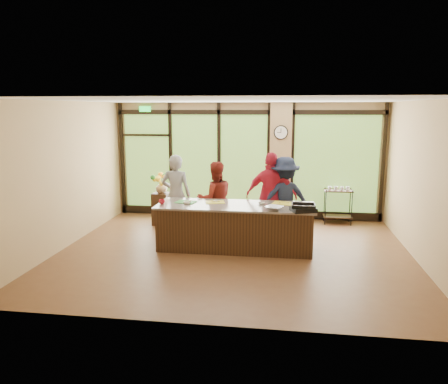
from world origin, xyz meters
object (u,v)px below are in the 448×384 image
(flower_stand, at_px, (162,209))
(bar_cart, at_px, (338,201))
(island_base, at_px, (235,228))
(roasting_pan, at_px, (303,209))
(cook_left, at_px, (176,195))
(cook_right, at_px, (284,198))

(flower_stand, bearing_deg, bar_cart, 15.36)
(island_base, distance_m, flower_stand, 2.58)
(flower_stand, relative_size, bar_cart, 0.85)
(island_base, height_order, roasting_pan, roasting_pan)
(cook_left, relative_size, roasting_pan, 4.14)
(roasting_pan, bearing_deg, cook_left, 136.25)
(cook_right, relative_size, roasting_pan, 4.10)
(flower_stand, xyz_separation_m, bar_cart, (4.33, 0.74, 0.16))
(bar_cart, bearing_deg, cook_left, -159.59)
(island_base, bearing_deg, roasting_pan, -16.67)
(roasting_pan, height_order, bar_cart, roasting_pan)
(cook_left, bearing_deg, bar_cart, -158.37)
(bar_cart, bearing_deg, flower_stand, -171.87)
(roasting_pan, xyz_separation_m, bar_cart, (0.96, 2.74, -0.39))
(island_base, xyz_separation_m, cook_right, (0.98, 0.82, 0.47))
(cook_right, xyz_separation_m, bar_cart, (1.34, 1.52, -0.35))
(roasting_pan, bearing_deg, cook_right, 86.77)
(island_base, relative_size, bar_cart, 3.28)
(island_base, bearing_deg, flower_stand, 141.70)
(cook_right, relative_size, flower_stand, 2.27)
(cook_left, bearing_deg, cook_right, 179.63)
(flower_stand, bearing_deg, roasting_pan, -25.04)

